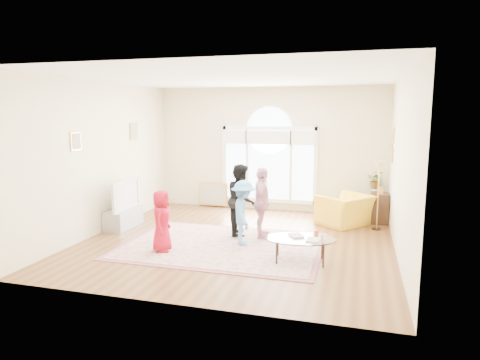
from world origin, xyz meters
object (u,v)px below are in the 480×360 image
(tv_console, at_px, (123,218))
(television, at_px, (123,194))
(area_rug, at_px, (222,245))
(coffee_table, at_px, (300,239))
(armchair, at_px, (345,210))

(tv_console, relative_size, television, 0.87)
(area_rug, xyz_separation_m, coffee_table, (1.56, -0.48, 0.39))
(television, distance_m, coffee_table, 4.29)
(coffee_table, relative_size, armchair, 1.22)
(area_rug, height_order, television, television)
(tv_console, xyz_separation_m, television, (0.01, 0.00, 0.54))
(area_rug, height_order, coffee_table, coffee_table)
(coffee_table, distance_m, armchair, 2.78)
(television, height_order, coffee_table, television)
(television, bearing_deg, armchair, 17.87)
(television, xyz_separation_m, coffee_table, (4.11, -1.18, -0.35))
(area_rug, xyz_separation_m, tv_console, (-2.56, 0.69, 0.20))
(tv_console, bearing_deg, area_rug, -15.21)
(area_rug, height_order, tv_console, tv_console)
(television, bearing_deg, tv_console, 180.00)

